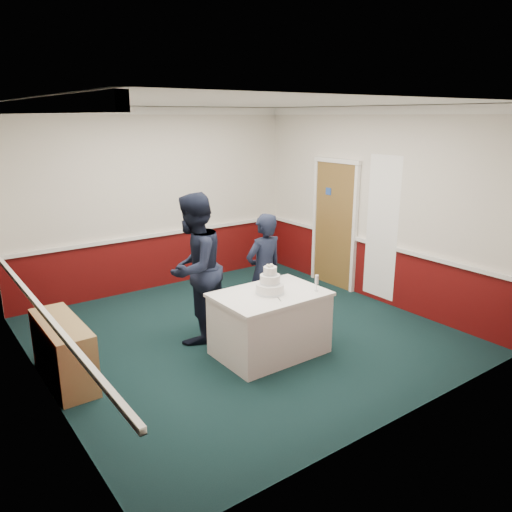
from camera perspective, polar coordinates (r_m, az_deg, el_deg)
ground at (r=6.83m, az=-1.56°, el=-8.93°), size 5.00×5.00×0.00m
room_shell at (r=6.82m, az=-4.07°, el=8.24°), size 5.00×5.00×3.00m
sideboard at (r=5.99m, az=-21.13°, el=-10.10°), size 0.41×1.20×0.70m
cake_table at (r=6.18m, az=1.57°, el=-7.64°), size 1.32×0.92×0.79m
wedding_cake at (r=6.00m, az=1.61°, el=-3.26°), size 0.35×0.35×0.36m
cake_knife at (r=5.87m, az=2.56°, el=-4.82°), size 0.10×0.21×0.00m
champagne_flute at (r=6.10m, az=6.95°, el=-2.78°), size 0.05×0.05×0.21m
person_man at (r=6.42m, az=-7.09°, el=-1.42°), size 1.19×1.12×1.94m
person_woman at (r=6.76m, az=0.92°, el=-1.85°), size 0.61×0.42×1.62m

